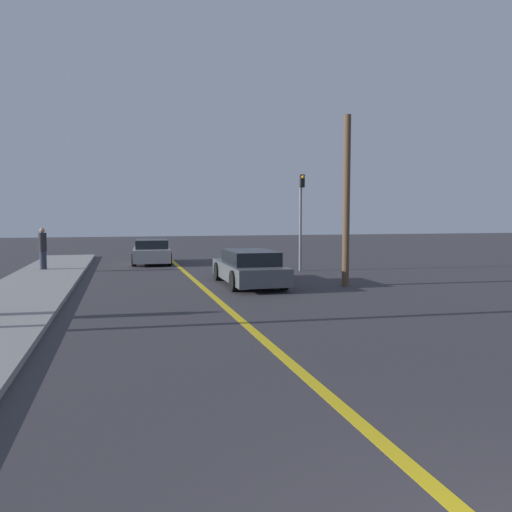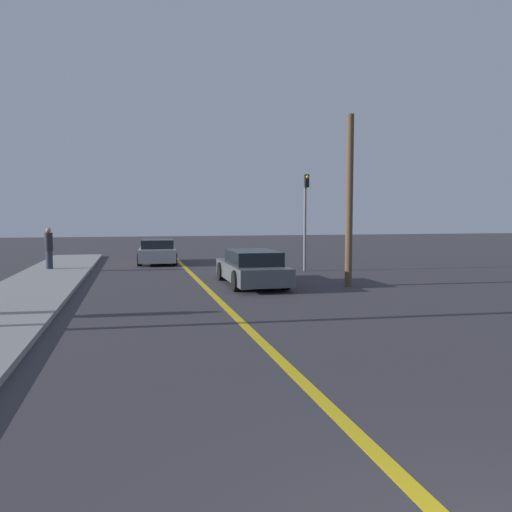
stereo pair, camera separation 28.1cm
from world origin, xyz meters
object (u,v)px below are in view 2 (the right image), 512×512
at_px(car_near_right_lane, 252,268).
at_px(car_ahead_center, 157,252).
at_px(pedestrian_mid_group, 49,248).
at_px(utility_pole, 349,201).
at_px(traffic_light, 305,212).

bearing_deg(car_near_right_lane, car_ahead_center, 107.73).
relative_size(pedestrian_mid_group, utility_pole, 0.31).
bearing_deg(car_ahead_center, utility_pole, -56.66).
xyz_separation_m(car_ahead_center, utility_pole, (5.93, -10.09, 2.29)).
distance_m(car_near_right_lane, traffic_light, 5.37).
bearing_deg(utility_pole, car_near_right_lane, 160.42).
bearing_deg(traffic_light, car_ahead_center, 139.45).
xyz_separation_m(car_near_right_lane, traffic_light, (3.29, 3.76, 1.96)).
bearing_deg(traffic_light, utility_pole, -91.89).
height_order(car_near_right_lane, pedestrian_mid_group, pedestrian_mid_group).
xyz_separation_m(car_ahead_center, traffic_light, (6.09, -5.21, 1.96)).
bearing_deg(utility_pole, car_ahead_center, 120.45).
height_order(traffic_light, utility_pole, utility_pole).
bearing_deg(car_near_right_lane, utility_pole, -19.21).
bearing_deg(car_ahead_center, pedestrian_mid_group, -146.40).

